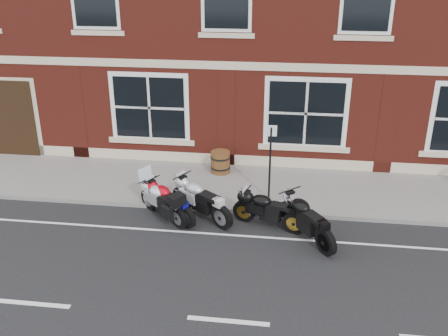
{
  "coord_description": "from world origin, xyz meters",
  "views": [
    {
      "loc": [
        0.92,
        -10.63,
        6.49
      ],
      "look_at": [
        -0.69,
        1.6,
        1.23
      ],
      "focal_mm": 40.0,
      "sensor_mm": 36.0,
      "label": 1
    }
  ],
  "objects": [
    {
      "name": "moto_sport_black",
      "position": [
        0.56,
        0.77,
        0.52
      ],
      "size": [
        1.92,
        0.79,
        0.9
      ],
      "rotation": [
        0.0,
        0.0,
        1.23
      ],
      "color": "black",
      "rests_on": "ground"
    },
    {
      "name": "moto_naked_black",
      "position": [
        1.53,
        0.32,
        0.58
      ],
      "size": [
        1.37,
        1.93,
        1.01
      ],
      "rotation": [
        0.0,
        0.0,
        0.6
      ],
      "color": "black",
      "rests_on": "ground"
    },
    {
      "name": "kerb",
      "position": [
        0.0,
        1.42,
        0.06
      ],
      "size": [
        30.0,
        0.16,
        0.12
      ],
      "primitive_type": "cube",
      "color": "slate",
      "rests_on": "ground"
    },
    {
      "name": "moto_touring_silver",
      "position": [
        -2.25,
        0.91,
        0.53
      ],
      "size": [
        1.56,
        1.4,
        1.3
      ],
      "rotation": [
        0.0,
        0.0,
        0.85
      ],
      "color": "black",
      "rests_on": "ground"
    },
    {
      "name": "barrel_planter",
      "position": [
        -1.1,
        3.83,
        0.47
      ],
      "size": [
        0.63,
        0.63,
        0.7
      ],
      "color": "#4A3513",
      "rests_on": "sidewalk"
    },
    {
      "name": "ground",
      "position": [
        0.0,
        0.0,
        0.0
      ],
      "size": [
        80.0,
        80.0,
        0.0
      ],
      "primitive_type": "plane",
      "color": "black",
      "rests_on": "ground"
    },
    {
      "name": "parking_sign",
      "position": [
        0.52,
        2.2,
        1.38
      ],
      "size": [
        0.31,
        0.06,
        2.17
      ],
      "rotation": [
        0.0,
        0.0,
        0.07
      ],
      "color": "black",
      "rests_on": "sidewalk"
    },
    {
      "name": "moto_sport_red",
      "position": [
        -2.08,
        0.9,
        0.52
      ],
      "size": [
        1.69,
        1.34,
        0.91
      ],
      "rotation": [
        0.0,
        0.0,
        0.92
      ],
      "color": "black",
      "rests_on": "ground"
    },
    {
      "name": "sidewalk",
      "position": [
        0.0,
        3.0,
        0.06
      ],
      "size": [
        30.0,
        3.0,
        0.12
      ],
      "primitive_type": "cube",
      "color": "slate",
      "rests_on": "ground"
    },
    {
      "name": "moto_sport_silver",
      "position": [
        -1.22,
        1.03,
        0.58
      ],
      "size": [
        1.84,
        1.49,
        1.0
      ],
      "rotation": [
        0.0,
        0.0,
        0.9
      ],
      "color": "black",
      "rests_on": "ground"
    }
  ]
}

